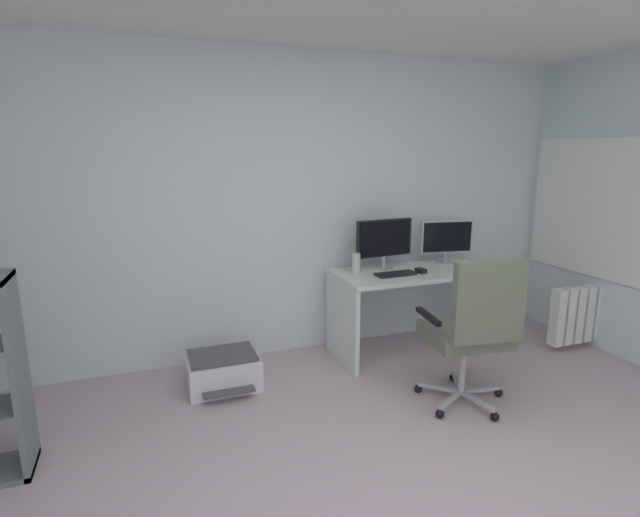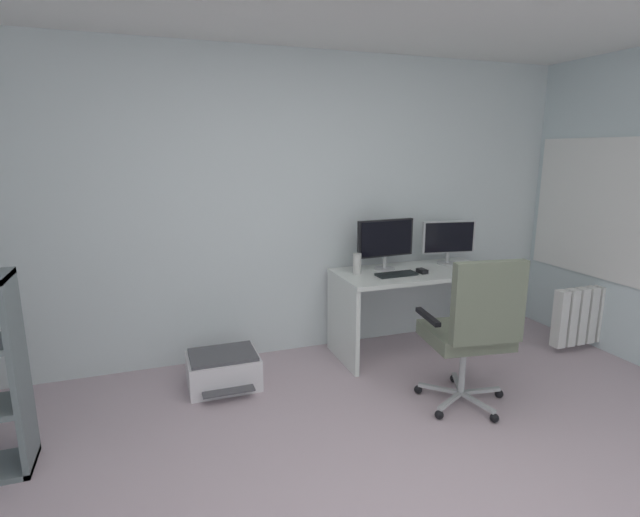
# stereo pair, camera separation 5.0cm
# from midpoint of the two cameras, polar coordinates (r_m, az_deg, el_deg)

# --- Properties ---
(wall_back) EXTENTS (5.42, 0.10, 2.53)m
(wall_back) POSITION_cam_midpoint_polar(r_m,az_deg,el_deg) (4.10, -5.00, 5.98)
(wall_back) COLOR silver
(wall_back) RESTS_ON ground
(window_pane) EXTENTS (0.01, 1.51, 1.12)m
(window_pane) POSITION_cam_midpoint_polar(r_m,az_deg,el_deg) (4.83, 31.31, 4.90)
(window_pane) COLOR white
(window_frame) EXTENTS (0.02, 1.59, 1.20)m
(window_frame) POSITION_cam_midpoint_polar(r_m,az_deg,el_deg) (4.82, 31.26, 4.90)
(window_frame) COLOR white
(desk) EXTENTS (1.37, 0.65, 0.73)m
(desk) POSITION_cam_midpoint_polar(r_m,az_deg,el_deg) (4.27, 11.36, -3.97)
(desk) COLOR white
(desk) RESTS_ON ground
(monitor_main) EXTENTS (0.52, 0.18, 0.43)m
(monitor_main) POSITION_cam_midpoint_polar(r_m,az_deg,el_deg) (4.16, 8.06, 2.16)
(monitor_main) COLOR #B2B5B7
(monitor_main) RESTS_ON desk
(monitor_secondary) EXTENTS (0.49, 0.18, 0.39)m
(monitor_secondary) POSITION_cam_midpoint_polar(r_m,az_deg,el_deg) (4.49, 15.18, 2.24)
(monitor_secondary) COLOR #B2B5B7
(monitor_secondary) RESTS_ON desk
(keyboard) EXTENTS (0.34, 0.14, 0.02)m
(keyboard) POSITION_cam_midpoint_polar(r_m,az_deg,el_deg) (4.03, 9.35, -1.84)
(keyboard) COLOR black
(keyboard) RESTS_ON desk
(computer_mouse) EXTENTS (0.06, 0.10, 0.03)m
(computer_mouse) POSITION_cam_midpoint_polar(r_m,az_deg,el_deg) (4.14, 12.26, -1.45)
(computer_mouse) COLOR black
(computer_mouse) RESTS_ON desk
(desktop_speaker) EXTENTS (0.07, 0.07, 0.17)m
(desktop_speaker) POSITION_cam_midpoint_polar(r_m,az_deg,el_deg) (4.03, 4.74, -0.59)
(desktop_speaker) COLOR silver
(desktop_speaker) RESTS_ON desk
(office_chair) EXTENTS (0.64, 0.63, 1.08)m
(office_chair) POSITION_cam_midpoint_polar(r_m,az_deg,el_deg) (3.38, 17.99, -7.64)
(office_chair) COLOR #B7BABC
(office_chair) RESTS_ON ground
(printer) EXTENTS (0.52, 0.48, 0.26)m
(printer) POSITION_cam_midpoint_polar(r_m,az_deg,el_deg) (3.78, -10.92, -12.75)
(printer) COLOR silver
(printer) RESTS_ON ground
(radiator) EXTENTS (0.75, 0.10, 0.51)m
(radiator) POSITION_cam_midpoint_polar(r_m,az_deg,el_deg) (4.94, 29.39, -5.78)
(radiator) COLOR white
(radiator) RESTS_ON ground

